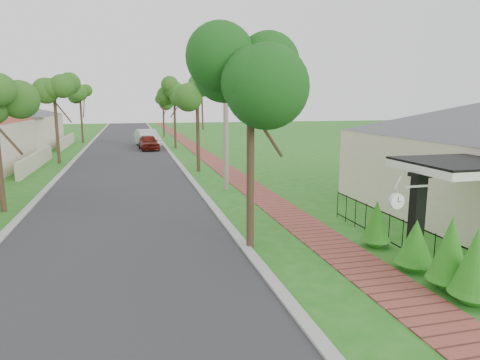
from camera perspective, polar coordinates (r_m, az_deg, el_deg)
name	(u,v)px	position (r m, az deg, el deg)	size (l,w,h in m)	color
ground	(236,269)	(11.33, -0.55, -11.81)	(160.00, 160.00, 0.00)	#216818
road	(125,165)	(30.50, -15.10, 1.96)	(7.00, 120.00, 0.02)	#28282B
kerb_right	(178,163)	(30.65, -8.26, 2.26)	(0.30, 120.00, 0.10)	#9E9E99
kerb_left	(68,167)	(30.78, -21.91, 1.64)	(0.30, 120.00, 0.10)	#9E9E99
sidewalk	(214,162)	(31.03, -3.48, 2.44)	(1.50, 120.00, 0.03)	#96423C
porch_post	(416,226)	(12.00, 22.40, -5.69)	(0.48, 0.48, 2.52)	black
picket_fence	(403,235)	(13.13, 20.86, -6.90)	(0.03, 8.02, 1.00)	black
street_trees	(125,99)	(37.04, -15.12, 10.43)	(10.70, 37.65, 5.89)	#382619
hedge_row	(431,249)	(11.48, 24.10, -8.43)	(0.88, 4.60, 1.84)	#135B12
parked_car_red	(149,143)	(39.47, -12.09, 4.91)	(1.58, 3.92, 1.34)	#5A150D
parked_car_white	(147,138)	(42.38, -12.27, 5.47)	(1.74, 4.98, 1.64)	silver
near_tree	(251,84)	(12.15, 1.45, 12.67)	(2.33, 2.33, 5.97)	#382619
utility_pole	(226,115)	(20.68, -1.90, 8.59)	(1.20, 0.24, 7.15)	gray
station_clock	(398,200)	(10.99, 20.34, -2.51)	(1.05, 0.13, 0.57)	silver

